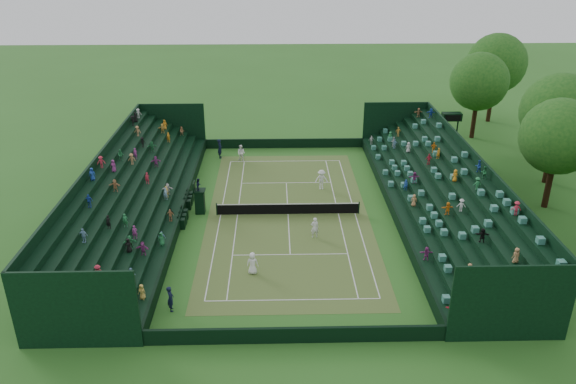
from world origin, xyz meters
The scene contains 19 objects.
ground centered at (0.00, 0.00, 0.00)m, with size 160.00×160.00×0.00m, color #2C631F.
court_surface centered at (0.00, 0.00, 0.01)m, with size 12.97×26.77×0.01m, color #337426.
perimeter_wall_north centered at (0.00, 15.88, 0.50)m, with size 17.17×0.20×1.00m, color black.
perimeter_wall_south centered at (0.00, -15.88, 0.50)m, with size 17.17×0.20×1.00m, color black.
perimeter_wall_east centered at (8.48, 0.00, 0.50)m, with size 0.20×31.77×1.00m, color black.
perimeter_wall_west centered at (-8.48, 0.00, 0.50)m, with size 0.20×31.77×1.00m, color black.
north_grandstand centered at (12.66, 0.00, 1.55)m, with size 6.60×32.00×4.90m.
south_grandstand centered at (-12.66, 0.00, 1.55)m, with size 6.60×32.00×4.90m.
tennis_net centered at (0.00, 0.00, 0.53)m, with size 11.67×0.10×1.06m.
scoreboard_tower centered at (17.75, 16.00, 3.14)m, with size 2.00×1.00×3.70m.
tree_row centered at (23.42, 10.69, 6.41)m, with size 10.61×37.97×10.57m.
umpire_chair centered at (-7.19, 0.47, 1.31)m, with size 0.97×0.97×3.05m.
courtside_chairs centered at (-8.30, 0.29, 0.44)m, with size 0.53×5.50×1.16m.
player_near_west centered at (-2.58, -8.76, 0.79)m, with size 0.77×0.50×1.58m, color white.
player_near_east centered at (1.90, -3.91, 0.83)m, with size 0.61×0.40×1.66m, color silver.
player_far_west centered at (-4.40, 12.11, 0.84)m, with size 0.82×0.64×1.68m, color white.
player_far_east centered at (3.11, 5.00, 0.92)m, with size 1.18×0.68×1.83m, color white.
line_judge_north centered at (-6.62, 13.06, 0.99)m, with size 0.73×0.48×1.99m, color black.
line_judge_south centered at (-7.38, -12.73, 0.84)m, with size 0.61×0.40×1.68m, color black.
Camera 1 is at (-1.01, -40.88, 20.63)m, focal length 35.00 mm.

